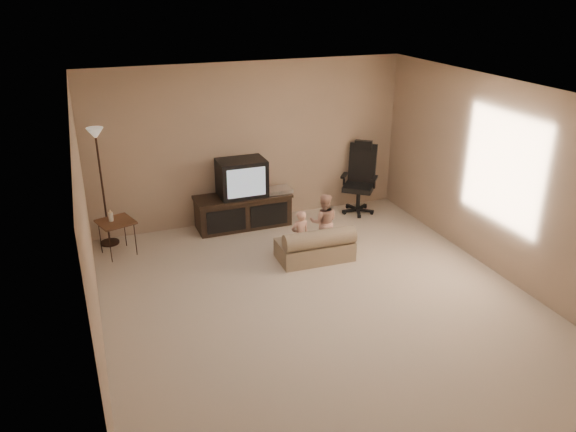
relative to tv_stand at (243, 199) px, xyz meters
name	(u,v)px	position (x,y,z in m)	size (l,w,h in m)	color
floor	(318,300)	(0.21, -2.49, -0.45)	(5.50, 5.50, 0.00)	beige
room_shell	(321,182)	(0.21, -2.49, 1.07)	(5.50, 5.50, 5.50)	white
tv_stand	(243,199)	(0.00, 0.00, 0.00)	(1.52, 0.57, 1.08)	black
office_chair	(360,187)	(1.98, -0.08, -0.03)	(0.76, 0.76, 1.18)	black
side_table	(115,222)	(-1.94, -0.34, 0.04)	(0.57, 0.57, 0.68)	brown
floor_lamp	(99,161)	(-2.04, 0.06, 0.82)	(0.27, 0.27, 1.74)	black
child_sofa	(316,247)	(0.61, -1.49, -0.25)	(1.03, 0.60, 0.50)	gray
toddler_left	(300,236)	(0.40, -1.40, -0.08)	(0.27, 0.20, 0.73)	#DBA188
toddler_right	(324,222)	(0.85, -1.20, -0.03)	(0.41, 0.22, 0.84)	#DBA188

